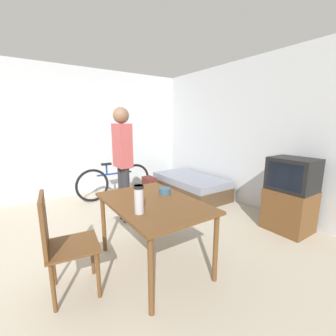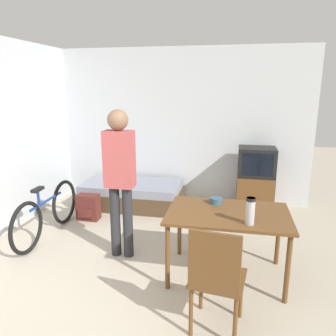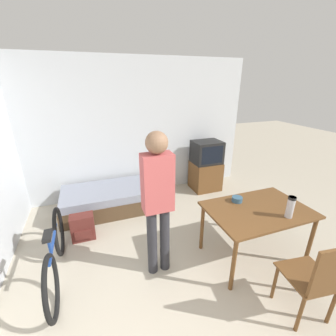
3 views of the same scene
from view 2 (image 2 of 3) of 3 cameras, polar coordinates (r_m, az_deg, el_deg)
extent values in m
cube|color=silver|center=(5.93, 0.21, 7.36)|extent=(4.94, 0.06, 2.70)
cube|color=#4C3823|center=(5.80, -6.24, -5.16)|extent=(1.72, 0.90, 0.28)
cube|color=gray|center=(5.74, -6.29, -3.19)|extent=(1.67, 0.88, 0.14)
cube|color=brown|center=(5.66, 14.83, -4.28)|extent=(0.59, 0.53, 0.61)
cube|color=black|center=(5.52, 15.18, 1.07)|extent=(0.59, 0.47, 0.47)
cube|color=black|center=(5.30, 15.32, 0.53)|extent=(0.48, 0.01, 0.37)
cube|color=brown|center=(3.56, 10.42, -7.83)|extent=(1.28, 0.85, 0.03)
cylinder|color=brown|center=(3.44, -0.08, -15.23)|extent=(0.05, 0.05, 0.71)
cylinder|color=brown|center=(3.44, 20.11, -16.24)|extent=(0.05, 0.05, 0.71)
cylinder|color=brown|center=(4.09, 2.02, -10.30)|extent=(0.05, 0.05, 0.71)
cylinder|color=brown|center=(4.08, 18.65, -11.12)|extent=(0.05, 0.05, 0.71)
cube|color=brown|center=(2.94, 8.68, -18.47)|extent=(0.50, 0.50, 0.02)
cube|color=brown|center=(2.63, 8.04, -16.02)|extent=(0.41, 0.08, 0.50)
cylinder|color=brown|center=(3.21, 12.57, -20.75)|extent=(0.04, 0.04, 0.46)
cylinder|color=brown|center=(3.25, 5.80, -19.91)|extent=(0.04, 0.04, 0.46)
cylinder|color=brown|center=(2.92, 11.64, -24.73)|extent=(0.04, 0.04, 0.46)
cylinder|color=brown|center=(2.97, 4.02, -23.68)|extent=(0.04, 0.04, 0.46)
torus|color=black|center=(5.24, -17.58, -5.65)|extent=(0.06, 0.67, 0.67)
torus|color=black|center=(4.49, -23.41, -9.54)|extent=(0.06, 0.67, 0.67)
cylinder|color=navy|center=(4.80, -20.44, -5.41)|extent=(0.04, 0.75, 0.04)
cylinder|color=navy|center=(4.63, -21.64, -4.92)|extent=(0.04, 0.04, 0.20)
cube|color=black|center=(4.59, -21.78, -3.50)|extent=(0.08, 0.20, 0.04)
cylinder|color=#28282D|center=(4.09, -9.16, -9.11)|extent=(0.12, 0.12, 0.89)
cylinder|color=#28282D|center=(4.04, -7.01, -9.33)|extent=(0.12, 0.12, 0.89)
cube|color=#B24C4C|center=(3.83, -8.49, 1.52)|extent=(0.34, 0.20, 0.67)
sphere|color=#846047|center=(3.76, -8.74, 8.27)|extent=(0.24, 0.24, 0.24)
cylinder|color=#B7B7BC|center=(3.26, 14.14, -7.29)|extent=(0.09, 0.09, 0.27)
cylinder|color=black|center=(3.22, 14.27, -5.31)|extent=(0.09, 0.09, 0.03)
cylinder|color=#335670|center=(3.78, 8.36, -5.64)|extent=(0.14, 0.14, 0.07)
cube|color=#56231E|center=(5.31, -13.71, -6.63)|extent=(0.34, 0.20, 0.40)
cube|color=#56231E|center=(5.24, -14.21, -7.68)|extent=(0.24, 0.03, 0.14)
camera|label=1|loc=(2.95, 52.65, -0.68)|focal=24.00mm
camera|label=3|loc=(2.39, -44.82, 15.53)|focal=24.00mm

